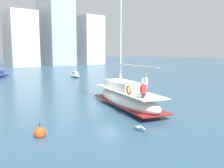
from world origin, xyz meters
TOP-DOWN VIEW (x-y plane):
  - ground_plane at (0.00, 0.00)m, footprint 400.00×400.00m
  - main_sailboat at (0.63, -1.18)m, footprint 4.70×9.90m
  - moored_sloop_near at (9.61, 23.78)m, footprint 1.74×4.38m
  - seagull at (-2.86, -6.37)m, footprint 0.47×0.96m
  - mooring_buoy at (-7.89, -3.74)m, footprint 0.69×0.69m

SIDE VIEW (x-z plane):
  - ground_plane at x=0.00m, z-range 0.00..0.00m
  - mooring_buoy at x=-7.89m, z-range -0.26..0.68m
  - seagull at x=-2.86m, z-range 0.16..0.32m
  - moored_sloop_near at x=9.61m, z-range -2.59..3.55m
  - main_sailboat at x=0.63m, z-range -6.00..7.83m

